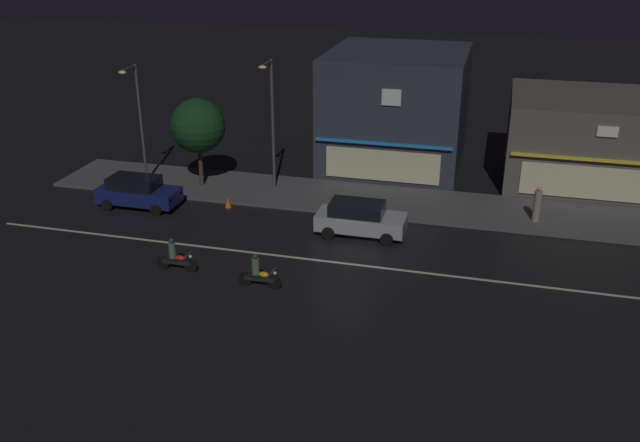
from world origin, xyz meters
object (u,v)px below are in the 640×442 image
(streetlamp_west, at_px, (138,114))
(motorcycle_following, at_px, (258,273))
(parked_car_near_kerb, at_px, (360,218))
(streetlamp_mid, at_px, (271,115))
(pedestrian_on_sidewalk, at_px, (537,205))
(traffic_cone, at_px, (228,202))
(parked_car_trailing, at_px, (138,191))
(motorcycle_opposite_lane, at_px, (175,257))

(streetlamp_west, relative_size, motorcycle_following, 3.56)
(streetlamp_west, bearing_deg, parked_car_near_kerb, -15.45)
(streetlamp_west, distance_m, streetlamp_mid, 7.60)
(pedestrian_on_sidewalk, distance_m, traffic_cone, 15.97)
(streetlamp_mid, height_order, parked_car_trailing, streetlamp_mid)
(pedestrian_on_sidewalk, bearing_deg, streetlamp_mid, 39.31)
(parked_car_near_kerb, distance_m, motorcycle_following, 6.95)
(streetlamp_mid, relative_size, parked_car_near_kerb, 1.69)
(parked_car_near_kerb, distance_m, traffic_cone, 7.73)
(motorcycle_following, distance_m, motorcycle_opposite_lane, 4.05)
(streetlamp_west, distance_m, parked_car_near_kerb, 14.36)
(pedestrian_on_sidewalk, height_order, motorcycle_following, pedestrian_on_sidewalk)
(streetlamp_west, bearing_deg, streetlamp_mid, 6.16)
(pedestrian_on_sidewalk, xyz_separation_m, motorcycle_following, (-11.33, -9.89, -0.35))
(streetlamp_west, relative_size, parked_car_trailing, 1.57)
(motorcycle_following, relative_size, motorcycle_opposite_lane, 1.00)
(parked_car_trailing, height_order, traffic_cone, parked_car_trailing)
(parked_car_trailing, bearing_deg, motorcycle_following, -36.53)
(traffic_cone, bearing_deg, parked_car_trailing, -166.11)
(motorcycle_following, height_order, motorcycle_opposite_lane, same)
(parked_car_trailing, distance_m, motorcycle_following, 11.39)
(pedestrian_on_sidewalk, xyz_separation_m, parked_car_near_kerb, (-8.31, -3.64, -0.11))
(parked_car_trailing, bearing_deg, streetlamp_west, 112.33)
(pedestrian_on_sidewalk, xyz_separation_m, motorcycle_opposite_lane, (-15.35, -9.36, -0.35))
(streetlamp_west, height_order, parked_car_near_kerb, streetlamp_west)
(streetlamp_west, xyz_separation_m, traffic_cone, (5.96, -2.05, -3.88))
(streetlamp_west, bearing_deg, traffic_cone, -18.98)
(motorcycle_opposite_lane, relative_size, traffic_cone, 3.45)
(pedestrian_on_sidewalk, bearing_deg, parked_car_trailing, 51.58)
(parked_car_trailing, height_order, motorcycle_opposite_lane, parked_car_trailing)
(motorcycle_following, height_order, traffic_cone, motorcycle_following)
(streetlamp_west, bearing_deg, motorcycle_following, -43.63)
(parked_car_near_kerb, relative_size, motorcycle_opposite_lane, 2.26)
(streetlamp_west, height_order, motorcycle_following, streetlamp_west)
(streetlamp_mid, distance_m, motorcycle_opposite_lane, 10.99)
(parked_car_near_kerb, bearing_deg, parked_car_trailing, -2.47)
(streetlamp_mid, bearing_deg, streetlamp_west, -173.84)
(pedestrian_on_sidewalk, distance_m, motorcycle_following, 15.04)
(streetlamp_mid, distance_m, parked_car_trailing, 8.22)
(streetlamp_mid, distance_m, pedestrian_on_sidewalk, 14.67)
(parked_car_trailing, xyz_separation_m, motorcycle_opposite_lane, (5.13, -6.25, -0.24))
(streetlamp_mid, xyz_separation_m, traffic_cone, (-1.59, -2.87, -4.13))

